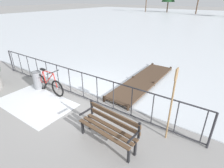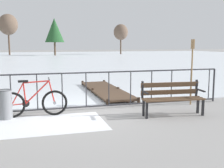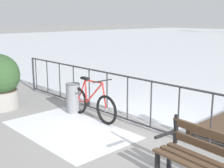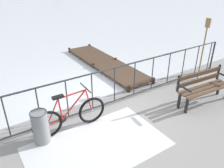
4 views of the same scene
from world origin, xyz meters
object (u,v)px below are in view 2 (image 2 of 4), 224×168
object	(u,v)px
bicycle_near_railing	(33,102)
oar_upright	(192,68)
park_bench	(172,96)
trash_bin	(5,104)

from	to	relation	value
bicycle_near_railing	oar_upright	size ratio (longest dim) A/B	0.86
bicycle_near_railing	park_bench	world-z (taller)	bicycle_near_railing
bicycle_near_railing	park_bench	xyz separation A→B (m)	(3.47, -0.81, 0.14)
park_bench	oar_upright	size ratio (longest dim) A/B	0.83
bicycle_near_railing	oar_upright	world-z (taller)	oar_upright
bicycle_near_railing	trash_bin	bearing A→B (deg)	-177.65
bicycle_near_railing	park_bench	size ratio (longest dim) A/B	1.05
bicycle_near_railing	trash_bin	xyz separation A→B (m)	(-0.67, -0.03, 0.00)
park_bench	trash_bin	xyz separation A→B (m)	(-4.15, 0.79, -0.14)
trash_bin	bicycle_near_railing	bearing A→B (deg)	2.35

